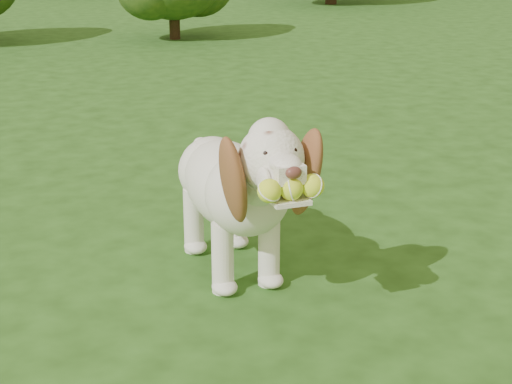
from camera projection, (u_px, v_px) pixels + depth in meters
name	position (u px, v px, depth m)	size (l,w,h in m)	color
ground	(203.00, 245.00, 4.08)	(80.00, 80.00, 0.00)	#204212
dog	(236.00, 183.00, 3.58)	(0.46, 1.33, 0.87)	white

